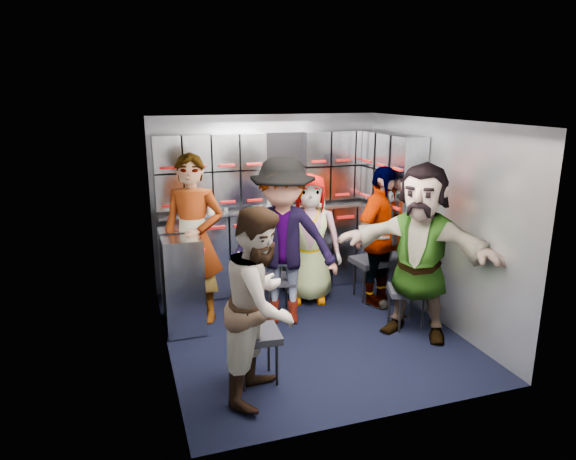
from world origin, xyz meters
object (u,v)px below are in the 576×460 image
object	(u,v)px
jump_seat_center	(304,263)
attendant_arc_a	(261,304)
attendant_standing	(193,240)
attendant_arc_d	(380,237)
jump_seat_mid_right	(371,263)
jump_seat_near_right	(407,293)
jump_seat_mid_left	(278,281)
attendant_arc_e	(420,252)
attendant_arc_b	(283,242)
attendant_arc_c	(309,238)
jump_seat_near_left	(256,337)

from	to	relation	value
jump_seat_center	attendant_arc_a	size ratio (longest dim) A/B	0.29
attendant_standing	attendant_arc_d	bearing A→B (deg)	18.96
jump_seat_mid_right	attendant_standing	bearing A→B (deg)	179.02
attendant_standing	attendant_arc_d	xyz separation A→B (m)	(2.04, -0.21, -0.09)
jump_seat_center	jump_seat_near_right	xyz separation A→B (m)	(0.70, -1.16, -0.02)
jump_seat_near_right	attendant_standing	size ratio (longest dim) A/B	0.26
jump_seat_near_right	jump_seat_mid_left	bearing A→B (deg)	148.77
jump_seat_mid_left	attendant_arc_e	distance (m)	1.54
jump_seat_mid_right	attendant_arc_b	bearing A→B (deg)	-166.20
jump_seat_mid_right	jump_seat_near_right	world-z (taller)	jump_seat_mid_right
attendant_arc_e	attendant_arc_c	bearing A→B (deg)	167.85
jump_seat_center	jump_seat_near_right	size ratio (longest dim) A/B	0.98
jump_seat_near_right	attendant_standing	distance (m)	2.26
jump_seat_mid_right	jump_seat_center	bearing A→B (deg)	153.90
jump_seat_mid_left	attendant_arc_d	distance (m)	1.25
jump_seat_mid_left	attendant_arc_b	size ratio (longest dim) A/B	0.25
jump_seat_mid_right	attendant_arc_a	xyz separation A→B (m)	(-1.74, -1.52, 0.34)
attendant_arc_d	attendant_arc_e	size ratio (longest dim) A/B	0.92
attendant_arc_d	attendant_arc_c	bearing A→B (deg)	122.02
attendant_standing	attendant_arc_e	xyz separation A→B (m)	(2.03, -1.03, -0.02)
attendant_arc_b	attendant_arc_c	world-z (taller)	attendant_arc_b
attendant_standing	attendant_arc_e	distance (m)	2.27
jump_seat_center	jump_seat_mid_right	bearing A→B (deg)	-26.10
attendant_arc_d	attendant_arc_e	xyz separation A→B (m)	(-0.01, -0.81, 0.07)
jump_seat_center	attendant_standing	bearing A→B (deg)	-166.63
jump_seat_mid_left	attendant_standing	size ratio (longest dim) A/B	0.24
jump_seat_near_right	attendant_arc_a	size ratio (longest dim) A/B	0.29
jump_seat_near_left	jump_seat_center	xyz separation A→B (m)	(1.03, 1.69, -0.01)
attendant_arc_d	attendant_arc_e	distance (m)	0.82
attendant_arc_b	attendant_arc_e	xyz separation A→B (m)	(1.16, -0.71, -0.01)
jump_seat_near_right	attendant_arc_d	size ratio (longest dim) A/B	0.29
attendant_arc_b	attendant_arc_d	size ratio (longest dim) A/B	1.10
jump_seat_mid_left	attendant_arc_c	size ratio (longest dim) A/B	0.29
jump_seat_near_left	jump_seat_center	distance (m)	1.98
jump_seat_mid_right	jump_seat_near_right	xyz separation A→B (m)	(-0.01, -0.81, -0.05)
attendant_arc_e	jump_seat_near_right	bearing A→B (deg)	136.75
jump_seat_mid_left	jump_seat_mid_right	xyz separation A→B (m)	(1.18, 0.11, 0.05)
attendant_arc_e	jump_seat_center	bearing A→B (deg)	164.33
attendant_arc_a	attendant_arc_c	bearing A→B (deg)	2.09
jump_seat_near_right	attendant_arc_a	world-z (taller)	attendant_arc_a
attendant_standing	attendant_arc_c	xyz separation A→B (m)	(1.32, 0.13, -0.14)
jump_seat_mid_left	attendant_arc_b	distance (m)	0.52
jump_seat_center	jump_seat_near_left	bearing A→B (deg)	-121.28
jump_seat_center	attendant_standing	xyz separation A→B (m)	(-1.32, -0.31, 0.49)
jump_seat_near_left	jump_seat_center	size ratio (longest dim) A/B	1.01
jump_seat_center	attendant_arc_b	bearing A→B (deg)	-125.88
jump_seat_near_right	attendant_arc_a	distance (m)	1.91
jump_seat_mid_left	attendant_arc_b	bearing A→B (deg)	-90.00
jump_seat_mid_right	attendant_standing	size ratio (longest dim) A/B	0.27
jump_seat_mid_left	attendant_arc_a	world-z (taller)	attendant_arc_a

